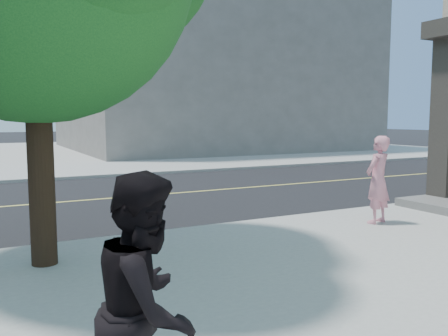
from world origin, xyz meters
TOP-DOWN VIEW (x-y plane):
  - ground at (0.00, 0.00)m, footprint 140.00×140.00m
  - sidewalk_ne at (13.50, 21.50)m, footprint 29.00×25.00m
  - filler_ne at (14.00, 22.00)m, footprint 18.00×16.00m
  - man_on_phone at (6.63, -1.38)m, footprint 0.72×0.57m
  - pedestrian at (0.64, -5.36)m, footprint 1.02×1.07m

SIDE VIEW (x-z plane):
  - ground at x=0.00m, z-range 0.00..0.00m
  - sidewalk_ne at x=13.50m, z-range 0.00..0.12m
  - man_on_phone at x=6.63m, z-range 0.12..1.84m
  - pedestrian at x=0.64m, z-range 0.12..1.86m
  - filler_ne at x=14.00m, z-range 0.12..14.12m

